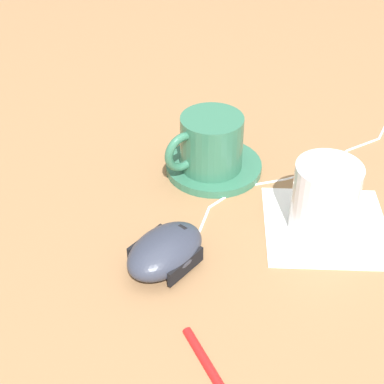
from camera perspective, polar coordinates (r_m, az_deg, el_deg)
ground_plane at (r=0.66m, az=4.44°, el=-4.08°), size 3.00×3.00×0.00m
saucer at (r=0.76m, az=2.12°, el=2.50°), size 0.12×0.12×0.01m
coffee_cup at (r=0.73m, az=1.75°, el=4.79°), size 0.08×0.11×0.07m
computer_mouse at (r=0.61m, az=-2.62°, el=-5.72°), size 0.10×0.11×0.04m
mouse_cable at (r=0.77m, az=10.58°, el=2.11°), size 0.12×0.37×0.00m
napkin_under_glass at (r=0.69m, az=12.85°, el=-3.22°), size 0.19×0.19×0.00m
drinking_glass at (r=0.66m, az=12.77°, el=-0.54°), size 0.07×0.07×0.08m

